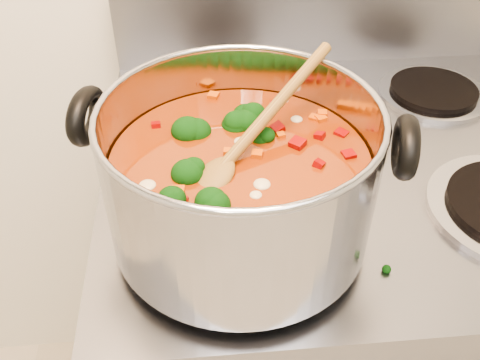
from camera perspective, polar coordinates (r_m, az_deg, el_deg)
name	(u,v)px	position (r m, az deg, el deg)	size (l,w,h in m)	color
electric_range	(323,331)	(1.13, 8.85, -15.59)	(0.73, 0.66, 1.08)	gray
stockpot	(240,179)	(0.59, 0.05, 0.14)	(0.36, 0.30, 0.18)	#A2A2AA
wooden_spoon	(245,141)	(0.57, 0.52, 4.13)	(0.19, 0.19, 0.09)	olive
cooktop_crumbs	(334,289)	(0.61, 10.00, -11.34)	(0.07, 0.25, 0.01)	black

